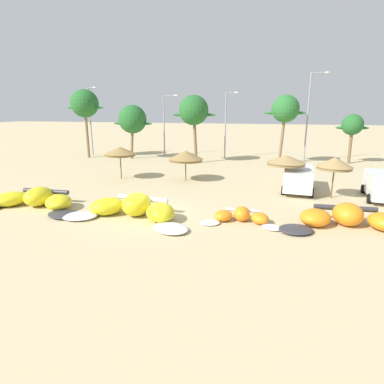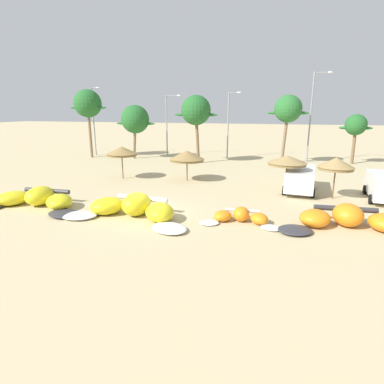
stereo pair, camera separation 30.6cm
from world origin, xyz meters
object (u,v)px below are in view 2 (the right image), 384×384
(beach_umbrella_near_van, at_px, (122,151))
(palm_left_of_gap, at_px, (196,111))
(kite_far_left, at_px, (36,200))
(palm_center_right, at_px, (356,126))
(palm_center_left, at_px, (288,110))
(lamppost_east_center, at_px, (229,121))
(kite_left, at_px, (133,209))
(kite_center, at_px, (349,220))
(kite_left_of_center, at_px, (241,217))
(palm_leftmost, at_px, (88,104))
(lamppost_west, at_px, (94,118))
(lamppost_east, at_px, (312,113))
(beach_umbrella_middle, at_px, (187,156))
(lamppost_west_center, at_px, (168,121))
(beach_umbrella_near_palms, at_px, (287,160))
(palm_left, at_px, (135,120))
(parked_car_second, at_px, (300,178))
(beach_umbrella_outermost, at_px, (336,164))

(beach_umbrella_near_van, relative_size, palm_left_of_gap, 0.38)
(kite_far_left, height_order, palm_center_right, palm_center_right)
(palm_center_left, bearing_deg, lamppost_east_center, 158.75)
(kite_left, xyz_separation_m, lamppost_east_center, (1.50, 25.50, 4.25))
(kite_center, bearing_deg, palm_left_of_gap, 126.18)
(kite_left_of_center, height_order, palm_leftmost, palm_leftmost)
(kite_left_of_center, bearing_deg, palm_left_of_gap, 112.25)
(palm_leftmost, bearing_deg, lamppost_west, 103.11)
(beach_umbrella_near_van, distance_m, lamppost_east, 23.08)
(kite_far_left, bearing_deg, beach_umbrella_middle, 54.53)
(lamppost_west_center, bearing_deg, beach_umbrella_near_palms, -47.59)
(kite_far_left, distance_m, palm_leftmost, 23.71)
(kite_far_left, height_order, palm_leftmost, palm_leftmost)
(beach_umbrella_middle, xyz_separation_m, palm_center_left, (8.54, 12.07, 4.02))
(kite_left_of_center, xyz_separation_m, lamppost_east_center, (-4.88, 24.64, 4.46))
(palm_left, bearing_deg, beach_umbrella_middle, -47.17)
(beach_umbrella_middle, distance_m, palm_center_left, 15.32)
(kite_left_of_center, distance_m, parked_car_second, 9.28)
(lamppost_west, bearing_deg, palm_leftmost, -76.89)
(kite_left_of_center, relative_size, lamppost_east, 0.45)
(parked_car_second, bearing_deg, palm_center_left, 94.98)
(beach_umbrella_outermost, height_order, palm_left, palm_left)
(kite_center, bearing_deg, lamppost_west_center, 128.48)
(kite_center, xyz_separation_m, palm_left_of_gap, (-13.80, 18.86, 5.67))
(beach_umbrella_near_palms, relative_size, palm_center_left, 0.37)
(kite_center, relative_size, palm_left, 1.17)
(beach_umbrella_near_van, xyz_separation_m, lamppost_east, (17.41, 14.79, 3.28))
(beach_umbrella_near_palms, bearing_deg, beach_umbrella_middle, 165.26)
(palm_leftmost, relative_size, palm_left, 1.29)
(lamppost_east, bearing_deg, palm_center_right, 3.28)
(kite_left, relative_size, lamppost_east, 0.80)
(palm_left_of_gap, bearing_deg, lamppost_east_center, 58.73)
(beach_umbrella_near_van, relative_size, beach_umbrella_outermost, 1.00)
(beach_umbrella_near_palms, xyz_separation_m, lamppost_east_center, (-7.33, 17.16, 2.21))
(kite_far_left, xyz_separation_m, beach_umbrella_near_palms, (16.03, 8.15, 2.09))
(lamppost_west, relative_size, lamppost_west_center, 1.12)
(kite_left_of_center, relative_size, lamppost_west_center, 0.58)
(palm_center_right, bearing_deg, palm_left, -173.25)
(beach_umbrella_middle, height_order, palm_leftmost, palm_leftmost)
(kite_left_of_center, distance_m, lamppost_east_center, 25.51)
(kite_left, bearing_deg, beach_umbrella_near_palms, 43.40)
(parked_car_second, height_order, palm_leftmost, palm_leftmost)
(parked_car_second, bearing_deg, palm_center_right, 67.00)
(palm_left_of_gap, height_order, lamppost_east_center, lamppost_east_center)
(kite_left, bearing_deg, palm_center_left, 68.90)
(kite_center, bearing_deg, beach_umbrella_near_van, 155.25)
(palm_center_left, bearing_deg, lamppost_west_center, 169.02)
(beach_umbrella_near_van, bearing_deg, lamppost_east_center, 64.84)
(kite_left, distance_m, palm_center_right, 30.14)
(kite_far_left, relative_size, lamppost_east, 0.81)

